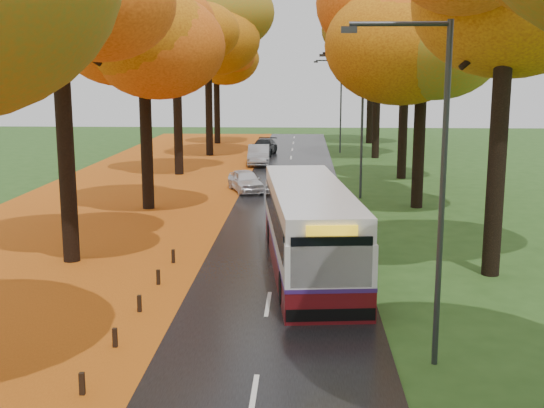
# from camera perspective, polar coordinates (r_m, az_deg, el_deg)

# --- Properties ---
(road) EXTENTS (6.50, 90.00, 0.04)m
(road) POSITION_cam_1_polar(r_m,az_deg,el_deg) (33.18, 0.84, -0.97)
(road) COLOR black
(road) RESTS_ON ground
(centre_line) EXTENTS (0.12, 90.00, 0.01)m
(centre_line) POSITION_cam_1_polar(r_m,az_deg,el_deg) (33.18, 0.84, -0.93)
(centre_line) COLOR silver
(centre_line) RESTS_ON road
(leaf_verge) EXTENTS (12.00, 90.00, 0.02)m
(leaf_verge) POSITION_cam_1_polar(r_m,az_deg,el_deg) (34.65, -14.21, -0.81)
(leaf_verge) COLOR #98430D
(leaf_verge) RESTS_ON ground
(leaf_drift) EXTENTS (0.90, 90.00, 0.01)m
(leaf_drift) POSITION_cam_1_polar(r_m,az_deg,el_deg) (33.41, -4.40, -0.88)
(leaf_drift) COLOR #C35C14
(leaf_drift) RESTS_ON road
(trees_left) EXTENTS (9.20, 74.00, 13.88)m
(trees_left) POSITION_cam_1_polar(r_m,az_deg,el_deg) (35.58, -11.06, 15.04)
(trees_left) COLOR black
(trees_left) RESTS_ON ground
(trees_right) EXTENTS (9.30, 74.20, 13.96)m
(trees_right) POSITION_cam_1_polar(r_m,az_deg,el_deg) (35.03, 13.27, 15.28)
(trees_right) COLOR black
(trees_right) RESTS_ON ground
(streetlamp_near) EXTENTS (2.45, 0.18, 8.00)m
(streetlamp_near) POSITION_cam_1_polar(r_m,az_deg,el_deg) (15.87, 13.26, 2.89)
(streetlamp_near) COLOR #333538
(streetlamp_near) RESTS_ON ground
(streetlamp_mid) EXTENTS (2.45, 0.18, 8.00)m
(streetlamp_mid) POSITION_cam_1_polar(r_m,az_deg,el_deg) (37.63, 7.18, 7.57)
(streetlamp_mid) COLOR #333538
(streetlamp_mid) RESTS_ON ground
(streetlamp_far) EXTENTS (2.45, 0.18, 8.00)m
(streetlamp_far) POSITION_cam_1_polar(r_m,az_deg,el_deg) (59.57, 5.54, 8.80)
(streetlamp_far) COLOR #333538
(streetlamp_far) RESTS_ON ground
(bus) EXTENTS (3.68, 11.37, 2.94)m
(bus) POSITION_cam_1_polar(r_m,az_deg,el_deg) (23.91, 3.13, -1.83)
(bus) COLOR #550D11
(bus) RESTS_ON road
(car_white) EXTENTS (2.65, 3.98, 1.26)m
(car_white) POSITION_cam_1_polar(r_m,az_deg,el_deg) (39.80, -2.23, 1.97)
(car_white) COLOR silver
(car_white) RESTS_ON road
(car_silver) EXTENTS (1.74, 4.55, 1.48)m
(car_silver) POSITION_cam_1_polar(r_m,az_deg,el_deg) (51.42, -1.12, 4.13)
(car_silver) COLOR gray
(car_silver) RESTS_ON road
(car_dark) EXTENTS (2.34, 4.71, 1.31)m
(car_dark) POSITION_cam_1_polar(r_m,az_deg,el_deg) (57.94, -0.69, 4.81)
(car_dark) COLOR black
(car_dark) RESTS_ON road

